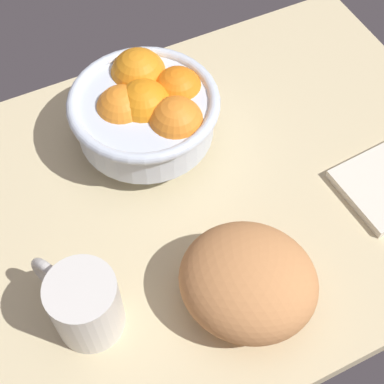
% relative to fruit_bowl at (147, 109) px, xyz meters
% --- Properties ---
extents(ground_plane, '(0.73, 0.57, 0.03)m').
position_rel_fruit_bowl_xyz_m(ground_plane, '(-0.06, 0.12, -0.08)').
color(ground_plane, beige).
extents(fruit_bowl, '(0.21, 0.21, 0.11)m').
position_rel_fruit_bowl_xyz_m(fruit_bowl, '(0.00, 0.00, 0.00)').
color(fruit_bowl, silver).
rests_on(fruit_bowl, ground).
extents(bread_loaf, '(0.22, 0.22, 0.10)m').
position_rel_fruit_bowl_xyz_m(bread_loaf, '(-0.00, 0.28, -0.02)').
color(bread_loaf, '#CA844D').
rests_on(bread_loaf, ground).
extents(mug, '(0.08, 0.12, 0.10)m').
position_rel_fruit_bowl_xyz_m(mug, '(0.18, 0.22, -0.02)').
color(mug, silver).
rests_on(mug, ground).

